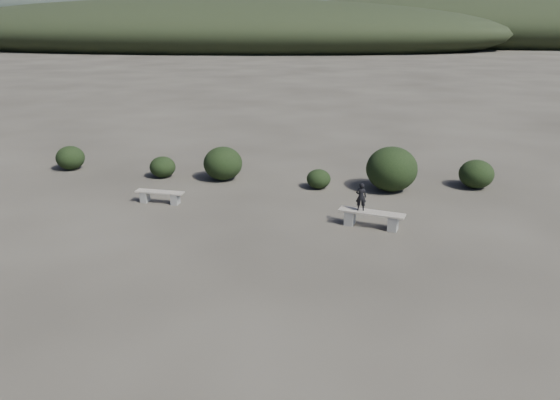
# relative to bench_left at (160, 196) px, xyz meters

# --- Properties ---
(ground) EXTENTS (1200.00, 1200.00, 0.00)m
(ground) POSITION_rel_bench_left_xyz_m (4.18, -5.89, -0.25)
(ground) COLOR #332F27
(ground) RESTS_ON ground
(bench_left) EXTENTS (1.68, 0.51, 0.41)m
(bench_left) POSITION_rel_bench_left_xyz_m (0.00, 0.00, 0.00)
(bench_left) COLOR gray
(bench_left) RESTS_ON ground
(bench_right) EXTENTS (2.01, 0.91, 0.49)m
(bench_right) POSITION_rel_bench_left_xyz_m (7.01, -1.38, 0.05)
(bench_right) COLOR gray
(bench_right) RESTS_ON ground
(seated_person) EXTENTS (0.32, 0.22, 0.86)m
(seated_person) POSITION_rel_bench_left_xyz_m (6.68, -1.29, 0.67)
(seated_person) COLOR black
(seated_person) RESTS_ON bench_right
(shrub_a) EXTENTS (1.00, 1.00, 0.82)m
(shrub_a) POSITION_rel_bench_left_xyz_m (-0.89, 3.01, 0.16)
(shrub_a) COLOR black
(shrub_a) RESTS_ON ground
(shrub_b) EXTENTS (1.49, 1.49, 1.28)m
(shrub_b) POSITION_rel_bench_left_xyz_m (1.53, 2.98, 0.39)
(shrub_b) COLOR black
(shrub_b) RESTS_ON ground
(shrub_c) EXTENTS (0.88, 0.88, 0.71)m
(shrub_c) POSITION_rel_bench_left_xyz_m (5.24, 2.30, 0.10)
(shrub_c) COLOR black
(shrub_c) RESTS_ON ground
(shrub_d) EXTENTS (1.83, 1.83, 1.60)m
(shrub_d) POSITION_rel_bench_left_xyz_m (7.85, 2.36, 0.55)
(shrub_d) COLOR black
(shrub_d) RESTS_ON ground
(shrub_e) EXTENTS (1.26, 1.26, 1.05)m
(shrub_e) POSITION_rel_bench_left_xyz_m (10.97, 3.05, 0.27)
(shrub_e) COLOR black
(shrub_e) RESTS_ON ground
(shrub_f) EXTENTS (1.14, 1.14, 0.97)m
(shrub_f) POSITION_rel_bench_left_xyz_m (-5.01, 3.65, 0.23)
(shrub_f) COLOR black
(shrub_f) RESTS_ON ground
(mountain_ridges) EXTENTS (500.00, 400.00, 56.00)m
(mountain_ridges) POSITION_rel_bench_left_xyz_m (-3.31, 333.17, 10.58)
(mountain_ridges) COLOR black
(mountain_ridges) RESTS_ON ground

